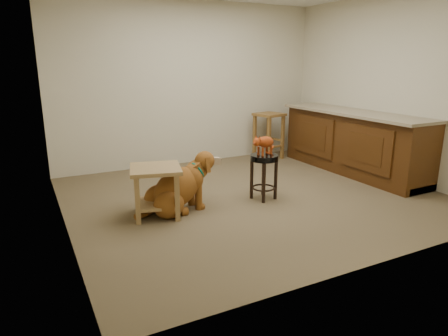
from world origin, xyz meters
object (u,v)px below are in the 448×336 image
side_table (156,184)px  tabby_kitten (264,143)px  wood_stool (269,135)px  golden_retriever (178,189)px  padded_stool (264,168)px

side_table → tabby_kitten: bearing=-2.8°
wood_stool → golden_retriever: wood_stool is taller
padded_stool → wood_stool: (1.23, 1.77, 0.02)m
padded_stool → golden_retriever: size_ratio=0.51×
wood_stool → tabby_kitten: (-1.24, -1.77, 0.30)m
side_table → tabby_kitten: (1.35, -0.07, 0.35)m
wood_stool → tabby_kitten: 2.18m
golden_retriever → side_table: bearing=179.4°
padded_stool → side_table: (-1.36, 0.07, -0.03)m
wood_stool → side_table: bearing=-146.7°
tabby_kitten → side_table: bearing=163.6°
golden_retriever → tabby_kitten: 1.18m
side_table → padded_stool: bearing=-2.8°
wood_stool → golden_retriever: (-2.33, -1.68, -0.15)m
wood_stool → side_table: wood_stool is taller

